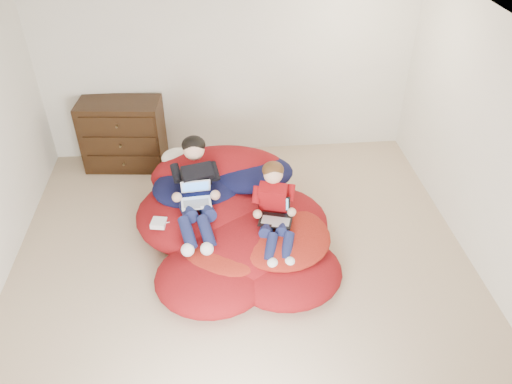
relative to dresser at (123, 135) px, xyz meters
name	(u,v)px	position (x,y,z in m)	size (l,w,h in m)	color
room_shell	(243,255)	(1.47, -2.22, -0.26)	(5.10, 5.10, 2.77)	tan
dresser	(123,135)	(0.00, 0.00, 0.00)	(1.12, 0.66, 0.96)	black
beanbag_pile	(235,222)	(1.41, -1.70, -0.23)	(2.21, 2.36, 0.85)	maroon
cream_pillow	(178,158)	(0.78, -0.89, 0.14)	(0.41, 0.26, 0.26)	silver
older_boy	(196,186)	(1.00, -1.60, 0.23)	(0.44, 1.21, 0.79)	black
younger_boy	(275,206)	(1.83, -1.96, 0.16)	(0.39, 0.94, 0.75)	maroon
laptop_white	(196,196)	(1.00, -1.68, 0.15)	(0.34, 0.35, 0.22)	white
laptop_black	(275,213)	(1.83, -1.97, 0.09)	(0.40, 0.40, 0.25)	black
power_adapter	(159,223)	(0.59, -1.85, -0.06)	(0.15, 0.15, 0.06)	white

